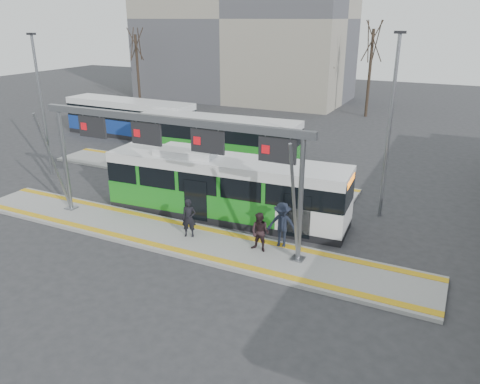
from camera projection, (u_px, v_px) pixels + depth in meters
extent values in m
plane|color=#2D2D30|center=(177.00, 239.00, 20.62)|extent=(120.00, 120.00, 0.00)
cube|color=gray|center=(177.00, 237.00, 20.59)|extent=(22.00, 3.00, 0.15)
cube|color=gray|center=(194.00, 173.00, 28.97)|extent=(20.00, 3.00, 0.15)
cube|color=gold|center=(191.00, 226.00, 21.53)|extent=(22.00, 0.35, 0.02)
cube|color=gold|center=(162.00, 246.00, 19.59)|extent=(22.00, 0.35, 0.02)
cube|color=gold|center=(203.00, 167.00, 29.90)|extent=(20.00, 0.35, 0.02)
cylinder|color=slate|center=(65.00, 160.00, 22.61)|extent=(0.20, 0.20, 5.05)
cube|color=slate|center=(71.00, 208.00, 23.48)|extent=(0.50, 0.50, 0.06)
cylinder|color=slate|center=(54.00, 164.00, 22.02)|extent=(0.12, 1.46, 4.90)
cylinder|color=slate|center=(301.00, 200.00, 17.67)|extent=(0.20, 0.20, 5.05)
cube|color=slate|center=(298.00, 259.00, 18.54)|extent=(0.50, 0.50, 0.06)
cylinder|color=slate|center=(294.00, 206.00, 17.08)|extent=(0.12, 1.46, 4.90)
cube|color=slate|center=(165.00, 120.00, 19.25)|extent=(13.00, 0.25, 0.30)
cube|color=black|center=(92.00, 127.00, 21.14)|extent=(1.50, 0.12, 0.95)
cube|color=red|center=(84.00, 126.00, 21.27)|extent=(0.32, 0.02, 0.32)
cube|color=black|center=(146.00, 134.00, 19.91)|extent=(1.50, 0.12, 0.95)
cube|color=red|center=(137.00, 133.00, 20.03)|extent=(0.32, 0.02, 0.32)
cube|color=black|center=(208.00, 142.00, 18.67)|extent=(1.50, 0.12, 0.95)
cube|color=red|center=(197.00, 141.00, 18.80)|extent=(0.32, 0.02, 0.32)
cube|color=black|center=(277.00, 150.00, 17.44)|extent=(1.50, 0.12, 0.95)
cube|color=red|center=(265.00, 149.00, 17.56)|extent=(0.32, 0.02, 0.32)
cube|color=gray|center=(244.00, 19.00, 53.50)|extent=(24.00, 12.00, 18.00)
cube|color=black|center=(226.00, 213.00, 22.89)|extent=(11.91, 3.27, 0.34)
cube|color=#1C811D|center=(226.00, 199.00, 22.63)|extent=(11.91, 3.27, 1.13)
cube|color=black|center=(225.00, 178.00, 22.26)|extent=(11.90, 3.19, 0.98)
cube|color=white|center=(225.00, 164.00, 22.00)|extent=(11.91, 3.27, 0.49)
cube|color=orange|center=(351.00, 181.00, 19.95)|extent=(0.16, 1.75, 0.27)
cube|color=white|center=(188.00, 151.00, 22.56)|extent=(3.05, 1.94, 0.29)
cylinder|color=black|center=(141.00, 203.00, 23.29)|extent=(1.00, 0.36, 0.98)
cylinder|color=black|center=(164.00, 189.00, 25.20)|extent=(1.00, 0.36, 0.98)
cylinder|color=black|center=(289.00, 227.00, 20.57)|extent=(1.00, 0.36, 0.98)
cylinder|color=black|center=(302.00, 209.00, 22.47)|extent=(1.00, 0.36, 0.98)
cube|color=black|center=(218.00, 156.00, 32.37)|extent=(11.52, 3.04, 0.33)
cube|color=#1C811D|center=(218.00, 146.00, 32.12)|extent=(11.52, 3.04, 1.09)
cube|color=black|center=(218.00, 131.00, 31.76)|extent=(11.52, 2.97, 0.95)
cube|color=white|center=(217.00, 121.00, 31.51)|extent=(11.52, 3.04, 0.48)
cylinder|color=black|center=(160.00, 149.00, 32.80)|extent=(0.96, 0.34, 0.95)
cylinder|color=black|center=(176.00, 142.00, 34.63)|extent=(0.96, 0.34, 0.95)
cylinder|color=black|center=(259.00, 161.00, 30.09)|extent=(0.96, 0.34, 0.95)
cylinder|color=black|center=(270.00, 153.00, 31.92)|extent=(0.96, 0.34, 0.95)
cube|color=black|center=(131.00, 134.00, 38.35)|extent=(11.35, 2.86, 0.34)
cube|color=navy|center=(130.00, 125.00, 38.09)|extent=(11.35, 2.86, 1.13)
cube|color=black|center=(129.00, 112.00, 37.72)|extent=(11.35, 2.78, 0.98)
cube|color=white|center=(129.00, 103.00, 37.46)|extent=(11.35, 2.86, 0.49)
cylinder|color=black|center=(85.00, 128.00, 39.05)|extent=(0.99, 0.33, 0.98)
cylinder|color=black|center=(104.00, 123.00, 40.87)|extent=(0.99, 0.33, 0.98)
cylinder|color=black|center=(156.00, 138.00, 35.84)|extent=(0.99, 0.33, 0.98)
cylinder|color=black|center=(173.00, 132.00, 37.66)|extent=(0.99, 0.33, 0.98)
imported|color=black|center=(189.00, 218.00, 20.23)|extent=(0.73, 0.61, 1.70)
imported|color=black|center=(260.00, 232.00, 18.96)|extent=(0.85, 0.68, 1.66)
imported|color=black|center=(282.00, 225.00, 19.30)|extent=(1.36, 0.93, 1.94)
cylinder|color=#382B21|center=(325.00, 78.00, 47.22)|extent=(0.28, 0.28, 6.84)
cylinder|color=#382B21|center=(369.00, 74.00, 44.55)|extent=(0.28, 0.28, 8.17)
cylinder|color=#382B21|center=(138.00, 70.00, 51.60)|extent=(0.28, 0.28, 7.43)
cylinder|color=slate|center=(42.00, 108.00, 27.62)|extent=(0.16, 0.16, 8.29)
cube|color=black|center=(31.00, 34.00, 26.16)|extent=(0.50, 0.25, 0.12)
cylinder|color=slate|center=(389.00, 130.00, 21.48)|extent=(0.16, 0.16, 8.56)
cube|color=black|center=(400.00, 32.00, 19.98)|extent=(0.50, 0.25, 0.12)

